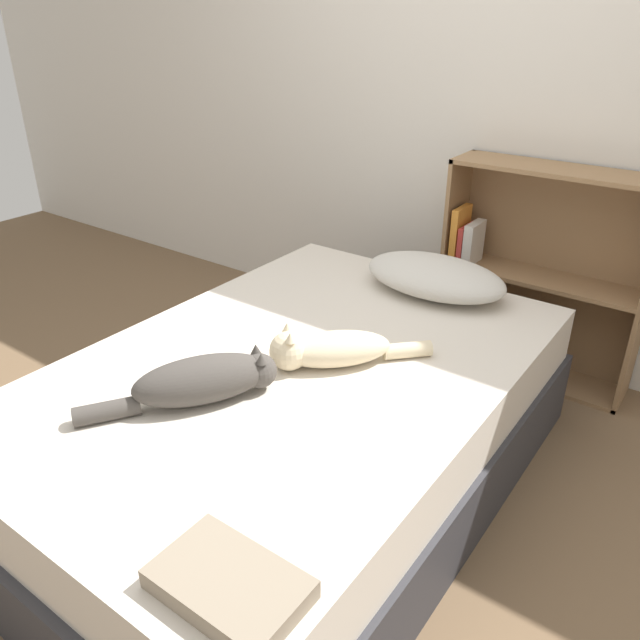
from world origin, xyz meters
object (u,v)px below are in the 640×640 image
cat_dark (204,380)px  bookshelf (539,271)px  bed (295,426)px  pillow (435,276)px  cat_light (328,349)px

cat_dark → bookshelf: bookshelf is taller
bed → pillow: size_ratio=3.32×
pillow → bookshelf: 0.61m
pillow → cat_dark: pillow is taller
cat_light → pillow: bearing=-137.8°
cat_dark → bookshelf: bearing=17.1°
pillow → cat_dark: 1.17m
cat_dark → cat_light: bearing=7.9°
cat_light → bookshelf: size_ratio=0.45×
bed → pillow: pillow is taller
cat_light → bed: bearing=-18.0°
cat_dark → bookshelf: 1.76m
bed → cat_light: bearing=28.3°
bookshelf → pillow: bearing=-117.1°
bed → bookshelf: (0.40, 1.35, 0.25)m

